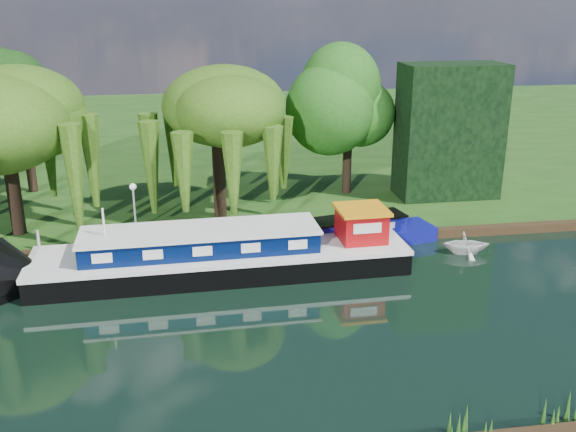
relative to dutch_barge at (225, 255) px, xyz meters
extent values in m
plane|color=black|center=(-4.89, -5.30, -0.90)|extent=(120.00, 120.00, 0.00)
cube|color=#183F11|center=(-4.89, 28.70, -0.67)|extent=(120.00, 52.00, 0.45)
cube|color=black|center=(-0.15, 0.00, -0.47)|extent=(17.15, 4.33, 1.14)
cube|color=silver|center=(-0.15, 0.00, 0.19)|extent=(17.25, 4.40, 0.21)
cube|color=#03113B|center=(-1.09, -0.03, 0.76)|extent=(10.65, 3.06, 0.90)
cube|color=silver|center=(-1.09, -0.03, 1.26)|extent=(10.84, 3.26, 0.11)
cube|color=#950A0D|center=(6.48, 0.21, 1.02)|extent=(2.15, 2.15, 1.42)
cube|color=orange|center=(6.48, 0.21, 1.80)|extent=(2.39, 2.39, 0.15)
cylinder|color=silver|center=(-5.26, -0.17, 1.44)|extent=(0.09, 0.09, 2.27)
cube|color=navy|center=(5.34, 2.00, -0.58)|extent=(11.71, 4.33, 0.87)
cube|color=navy|center=(5.34, 2.00, 0.22)|extent=(8.22, 3.13, 0.72)
cube|color=black|center=(5.34, 2.00, 0.63)|extent=(8.33, 3.24, 0.10)
cube|color=silver|center=(2.53, 0.63, 0.25)|extent=(0.58, 0.17, 0.31)
cube|color=silver|center=(4.50, 1.06, 0.25)|extent=(0.58, 0.17, 0.31)
cube|color=silver|center=(6.48, 1.49, 0.25)|extent=(0.58, 0.17, 0.31)
cube|color=silver|center=(8.46, 1.92, 0.25)|extent=(0.58, 0.17, 0.31)
imported|color=silver|center=(11.97, 0.51, -0.90)|extent=(2.67, 2.41, 1.23)
cylinder|color=black|center=(-10.37, 5.62, 1.95)|extent=(0.62, 0.62, 4.80)
ellipsoid|color=#2C5111|center=(-10.37, 5.62, 5.42)|extent=(6.70, 6.70, 4.33)
cylinder|color=black|center=(0.14, 6.70, 1.77)|extent=(0.63, 0.63, 4.44)
ellipsoid|color=#2C5111|center=(0.14, 6.70, 4.98)|extent=(6.06, 6.06, 3.92)
cylinder|color=black|center=(-11.31, 13.44, 2.65)|extent=(0.53, 0.53, 6.19)
ellipsoid|color=black|center=(-11.31, 13.44, 5.18)|extent=(4.95, 4.95, 4.95)
cylinder|color=black|center=(8.23, 10.18, 2.56)|extent=(0.60, 0.60, 6.01)
ellipsoid|color=#1C5114|center=(8.23, 10.18, 5.01)|extent=(4.80, 4.80, 4.80)
cube|color=black|center=(14.11, 8.70, 3.55)|extent=(6.00, 3.00, 8.00)
cylinder|color=silver|center=(-4.39, 5.20, 0.65)|extent=(0.10, 0.10, 2.20)
sphere|color=white|center=(-4.39, 5.20, 1.93)|extent=(0.36, 0.36, 0.36)
cylinder|color=silver|center=(-8.89, 3.10, 0.05)|extent=(0.16, 0.16, 1.00)
cylinder|color=silver|center=(-1.89, 3.10, 0.05)|extent=(0.16, 0.16, 1.00)
cylinder|color=silver|center=(4.11, 3.10, 0.05)|extent=(0.16, 0.16, 1.00)
cone|color=#1E5717|center=(9.11, -12.90, -0.35)|extent=(1.20, 1.20, 1.10)
cone|color=#1E5717|center=(6.11, -13.00, -0.35)|extent=(1.20, 1.20, 1.10)
camera|label=1|loc=(-1.33, -27.45, 11.37)|focal=40.00mm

